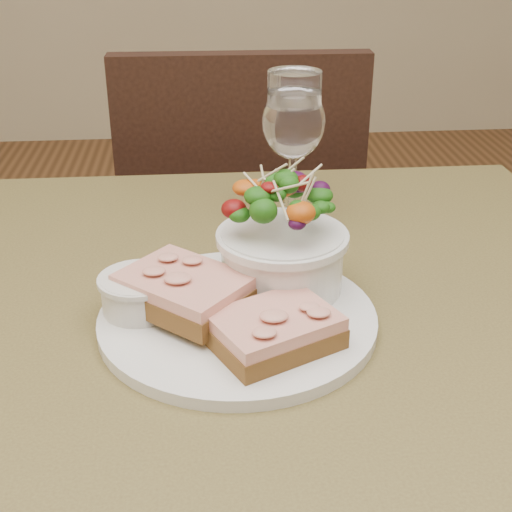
{
  "coord_description": "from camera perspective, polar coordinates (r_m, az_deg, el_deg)",
  "views": [
    {
      "loc": [
        -0.06,
        -0.61,
        1.12
      ],
      "look_at": [
        -0.01,
        0.0,
        0.81
      ],
      "focal_mm": 50.0,
      "sensor_mm": 36.0,
      "label": 1
    }
  ],
  "objects": [
    {
      "name": "salad_bowl",
      "position": [
        0.7,
        2.13,
        1.76
      ],
      "size": [
        0.12,
        0.12,
        0.13
      ],
      "color": "white",
      "rests_on": "dinner_plate"
    },
    {
      "name": "chair_far",
      "position": [
        1.55,
        -1.34,
        -5.35
      ],
      "size": [
        0.43,
        0.43,
        0.9
      ],
      "rotation": [
        0.0,
        0.0,
        3.12
      ],
      "color": "black",
      "rests_on": "ground"
    },
    {
      "name": "garnish",
      "position": [
        0.74,
        -5.79,
        -1.63
      ],
      "size": [
        0.05,
        0.04,
        0.02
      ],
      "color": "#0E3309",
      "rests_on": "dinner_plate"
    },
    {
      "name": "dinner_plate",
      "position": [
        0.69,
        -1.48,
        -5.03
      ],
      "size": [
        0.27,
        0.27,
        0.01
      ],
      "primitive_type": "cylinder",
      "color": "white",
      "rests_on": "cafe_table"
    },
    {
      "name": "wine_glass",
      "position": [
        0.87,
        3.02,
        10.32
      ],
      "size": [
        0.08,
        0.08,
        0.18
      ],
      "color": "white",
      "rests_on": "cafe_table"
    },
    {
      "name": "sandwich_back",
      "position": [
        0.68,
        -5.74,
        -2.77
      ],
      "size": [
        0.14,
        0.14,
        0.03
      ],
      "rotation": [
        0.0,
        0.0,
        -0.72
      ],
      "color": "#4A2F13",
      "rests_on": "dinner_plate"
    },
    {
      "name": "sandwich_front",
      "position": [
        0.63,
        1.48,
        -5.94
      ],
      "size": [
        0.13,
        0.12,
        0.03
      ],
      "rotation": [
        0.0,
        0.0,
        0.46
      ],
      "color": "#4A2F13",
      "rests_on": "dinner_plate"
    },
    {
      "name": "cafe_table",
      "position": [
        0.77,
        1.04,
        -10.82
      ],
      "size": [
        0.8,
        0.8,
        0.75
      ],
      "color": "#4C4120",
      "rests_on": "ground"
    },
    {
      "name": "ramekin",
      "position": [
        0.69,
        -9.35,
        -2.83
      ],
      "size": [
        0.07,
        0.07,
        0.04
      ],
      "color": "silver",
      "rests_on": "dinner_plate"
    }
  ]
}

